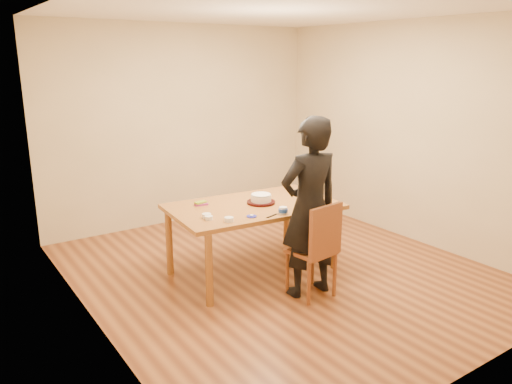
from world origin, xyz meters
TOP-DOWN VIEW (x-y plane):
  - room_shell at (0.00, 0.34)m, footprint 4.00×4.50m
  - dining_table at (-0.24, 0.17)m, footprint 1.82×1.18m
  - dining_chair at (-0.09, -0.61)m, footprint 0.43×0.43m
  - cake_plate at (-0.15, 0.16)m, footprint 0.30×0.30m
  - cake at (-0.15, 0.16)m, footprint 0.21×0.21m
  - frosting_dome at (-0.15, 0.16)m, footprint 0.21×0.21m
  - frosting_tub at (-0.18, -0.27)m, footprint 0.08×0.08m
  - frosting_lid at (-0.49, -0.17)m, footprint 0.10×0.10m
  - frosting_dollop at (-0.49, -0.17)m, footprint 0.04×0.04m
  - ramekin_green at (-0.75, -0.17)m, footprint 0.09×0.09m
  - ramekin_yellow at (-0.88, -0.02)m, footprint 0.08×0.08m
  - ramekin_multi at (-0.87, 0.05)m, footprint 0.09×0.09m
  - candy_box_pink at (-0.70, 0.46)m, footprint 0.14×0.09m
  - candy_box_green at (-0.71, 0.46)m, footprint 0.13×0.07m
  - spatula at (-0.32, -0.27)m, footprint 0.15×0.06m
  - person at (-0.09, -0.56)m, footprint 0.67×0.46m

SIDE VIEW (x-z plane):
  - dining_chair at x=-0.09m, z-range 0.43..0.47m
  - dining_table at x=-0.24m, z-range 0.71..0.75m
  - spatula at x=-0.32m, z-range 0.75..0.76m
  - frosting_lid at x=-0.49m, z-range 0.75..0.76m
  - candy_box_pink at x=-0.70m, z-range 0.75..0.77m
  - cake_plate at x=-0.15m, z-range 0.75..0.77m
  - frosting_dollop at x=-0.49m, z-range 0.76..0.78m
  - ramekin_yellow at x=-0.88m, z-range 0.75..0.79m
  - ramekin_green at x=-0.75m, z-range 0.75..0.79m
  - ramekin_multi at x=-0.87m, z-range 0.75..0.79m
  - candy_box_green at x=-0.71m, z-range 0.77..0.79m
  - frosting_tub at x=-0.18m, z-range 0.75..0.82m
  - cake at x=-0.15m, z-range 0.77..0.84m
  - frosting_dome at x=-0.15m, z-range 0.84..0.87m
  - person at x=-0.09m, z-range 0.00..1.74m
  - room_shell at x=0.00m, z-range 0.00..2.70m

